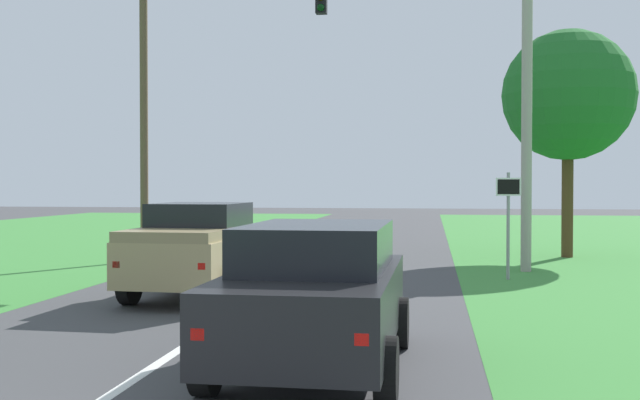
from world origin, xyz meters
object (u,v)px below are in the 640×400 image
keep_moving_sign (508,211)px  oak_tree_right (568,96)px  red_suv_near (316,292)px  utility_pole_right (527,111)px  pickup_truck_lead (202,249)px  traffic_light (188,72)px

keep_moving_sign → oak_tree_right: oak_tree_right is taller
red_suv_near → utility_pole_right: size_ratio=0.53×
oak_tree_right → pickup_truck_lead: bearing=-132.8°
pickup_truck_lead → oak_tree_right: oak_tree_right is taller
pickup_truck_lead → oak_tree_right: bearing=47.2°
oak_tree_right → utility_pole_right: size_ratio=0.85×
red_suv_near → oak_tree_right: bearing=69.8°
red_suv_near → traffic_light: 14.55m
traffic_light → oak_tree_right: traffic_light is taller
keep_moving_sign → utility_pole_right: (0.65, 1.85, 2.60)m
pickup_truck_lead → traffic_light: 8.52m
red_suv_near → oak_tree_right: (5.73, 15.58, 4.17)m
red_suv_near → oak_tree_right: oak_tree_right is taller
pickup_truck_lead → traffic_light: traffic_light is taller
traffic_light → red_suv_near: bearing=-65.2°
traffic_light → oak_tree_right: 11.92m
keep_moving_sign → oak_tree_right: size_ratio=0.36×
traffic_light → oak_tree_right: size_ratio=1.23×
red_suv_near → utility_pole_right: utility_pole_right is taller
traffic_light → keep_moving_sign: size_ratio=3.40×
keep_moving_sign → oak_tree_right: (2.43, 6.10, 3.47)m
utility_pole_right → traffic_light: bearing=173.2°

